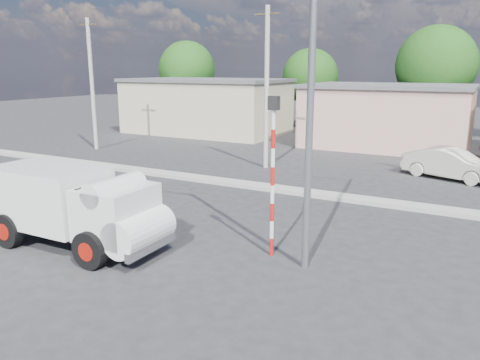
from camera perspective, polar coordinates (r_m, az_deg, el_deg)
The scene contains 11 objects.
ground_plane at distance 13.60m, azimuth -11.41°, elevation -8.60°, with size 120.00×120.00×0.00m, color #28292B.
median at distance 20.02m, azimuth 3.36°, elevation -0.90°, with size 40.00×0.80×0.16m, color #99968E.
truck at distance 14.09m, azimuth -19.34°, elevation -2.93°, with size 5.51×2.31×2.26m.
bicycle at distance 15.17m, azimuth -11.89°, elevation -4.18°, with size 0.69×1.99×1.04m, color black.
cyclist at distance 15.11m, azimuth -11.93°, elevation -3.38°, with size 0.54×0.36×1.49m, color white.
car_cream at distance 23.86m, azimuth 24.34°, elevation 1.80°, with size 1.50×4.32×1.42m, color beige.
traffic_pole at distance 12.40m, azimuth 4.02°, elevation 2.02°, with size 0.28×0.18×4.36m.
streetlight at distance 11.51m, azimuth 7.93°, elevation 12.92°, with size 2.34×0.22×9.00m.
building_row at distance 32.49m, azimuth 15.95°, elevation 7.84°, with size 37.80×7.30×4.44m.
tree_row at distance 38.27m, azimuth 22.45°, elevation 12.43°, with size 43.62×7.43×8.42m.
utility_poles at distance 22.15m, azimuth 15.83°, elevation 10.45°, with size 35.40×0.24×8.00m.
Camera 1 is at (8.25, -9.56, 5.06)m, focal length 35.00 mm.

